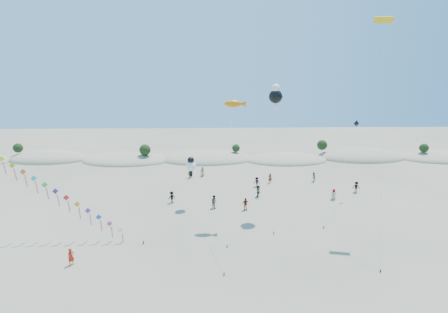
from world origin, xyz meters
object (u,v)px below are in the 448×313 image
flyer_foreground (71,257)px  fish_kite (235,104)px  kite_train (3,160)px  parafoil_kite (383,26)px

flyer_foreground → fish_kite: bearing=-12.9°
fish_kite → flyer_foreground: fish_kite is taller
kite_train → flyer_foreground: kite_train is taller
parafoil_kite → flyer_foreground: (-33.37, -9.98, -22.55)m
kite_train → flyer_foreground: bearing=-37.1°
kite_train → flyer_foreground: size_ratio=16.83×
kite_train → parafoil_kite: bearing=4.0°
fish_kite → flyer_foreground: size_ratio=8.55×
flyer_foreground → parafoil_kite: bearing=-30.2°
kite_train → flyer_foreground: (9.28, -7.03, -8.06)m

